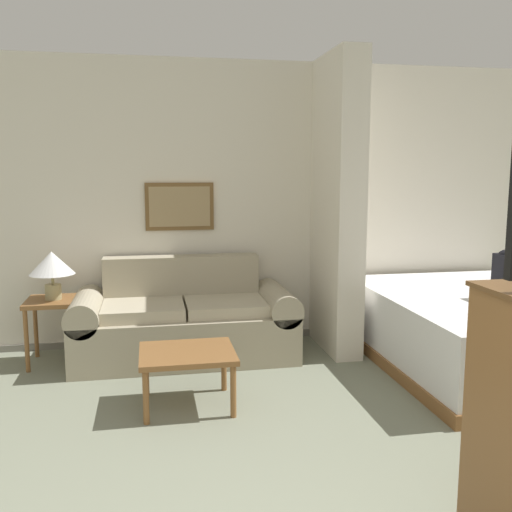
{
  "coord_description": "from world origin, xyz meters",
  "views": [
    {
      "loc": [
        -0.73,
        -1.23,
        1.61
      ],
      "look_at": [
        -0.05,
        2.41,
        1.05
      ],
      "focal_mm": 40.0,
      "sensor_mm": 36.0,
      "label": 1
    }
  ],
  "objects_px": {
    "coffee_table": "(187,358)",
    "bed": "(481,330)",
    "table_lamp": "(52,265)",
    "couch": "(184,322)"
  },
  "relations": [
    {
      "from": "couch",
      "to": "bed",
      "type": "relative_size",
      "value": 0.89
    },
    {
      "from": "table_lamp",
      "to": "bed",
      "type": "xyz_separation_m",
      "value": [
        3.47,
        -0.72,
        -0.53
      ]
    },
    {
      "from": "coffee_table",
      "to": "bed",
      "type": "distance_m",
      "value": 2.48
    },
    {
      "from": "coffee_table",
      "to": "couch",
      "type": "bearing_deg",
      "value": 87.48
    },
    {
      "from": "table_lamp",
      "to": "bed",
      "type": "height_order",
      "value": "table_lamp"
    },
    {
      "from": "couch",
      "to": "coffee_table",
      "type": "relative_size",
      "value": 2.96
    },
    {
      "from": "coffee_table",
      "to": "table_lamp",
      "type": "xyz_separation_m",
      "value": [
        -1.03,
        1.1,
        0.49
      ]
    },
    {
      "from": "couch",
      "to": "bed",
      "type": "xyz_separation_m",
      "value": [
        2.4,
        -0.69,
        -0.01
      ]
    },
    {
      "from": "table_lamp",
      "to": "bed",
      "type": "relative_size",
      "value": 0.19
    },
    {
      "from": "bed",
      "to": "couch",
      "type": "bearing_deg",
      "value": 164.01
    }
  ]
}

